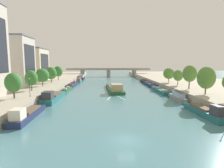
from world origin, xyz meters
The scene contains 29 objects.
ground_plane centered at (0.00, 0.00, 0.00)m, with size 400.00×400.00×0.00m, color teal.
quay_left centered at (-37.65, 55.00, 1.19)m, with size 36.00×170.00×2.39m, color #B2A893.
quay_right centered at (37.65, 55.00, 1.19)m, with size 36.00×170.00×2.39m, color #B2A893.
barge_midriver centered at (0.81, 44.24, 0.94)m, with size 6.45×24.68×3.29m.
wake_behind_barge centered at (0.19, 29.57, 0.01)m, with size 5.59×6.06×0.03m.
moored_boat_left_far centered at (-17.94, 10.36, 0.89)m, with size 2.93×13.41×2.94m.
moored_boat_left_lone centered at (-17.68, 27.11, 1.01)m, with size 3.33×16.26×3.31m.
moored_boat_left_upstream centered at (-17.42, 43.81, 0.57)m, with size 2.36×10.45×2.17m.
moored_boat_left_downstream centered at (-17.97, 58.75, 0.54)m, with size 3.93×16.54×2.13m.
moored_boat_left_near centered at (-17.10, 74.64, 0.92)m, with size 2.71×11.79×2.19m.
moored_boat_left_second centered at (-17.54, 90.13, 1.25)m, with size 3.16×14.86×3.00m.
moored_boat_right_second centered at (17.40, 10.66, 0.94)m, with size 2.96×13.12×3.08m.
moored_boat_right_end centered at (17.88, 25.55, 1.11)m, with size 2.13×10.33×2.68m.
moored_boat_right_midway centered at (17.37, 39.62, 0.60)m, with size 2.91×15.24×2.25m.
moored_boat_right_gap_after centered at (18.03, 56.81, 0.65)m, with size 2.72×16.00×2.36m.
moored_boat_right_upstream centered at (17.87, 70.40, 0.72)m, with size 1.69×10.04×2.46m.
tree_left_end_of_row centered at (-24.20, 18.41, 6.11)m, with size 3.76×3.76×5.99m.
tree_left_by_lamp centered at (-24.85, 30.12, 6.11)m, with size 3.66×3.66×6.04m.
tree_left_second centered at (-25.10, 40.34, 6.20)m, with size 4.68×4.68×6.21m.
tree_left_nearest centered at (-25.06, 50.74, 6.36)m, with size 4.33×4.33×6.55m.
tree_left_far centered at (-25.08, 61.90, 6.53)m, with size 4.26×4.26×6.62m.
tree_right_nearest centered at (23.75, 21.93, 6.77)m, with size 4.56×4.56×7.35m.
tree_right_third centered at (23.76, 31.12, 7.27)m, with size 4.28×4.28×7.54m.
tree_right_far centered at (24.11, 40.61, 5.97)m, with size 3.48×3.48×5.65m.
tree_right_end_of_row centered at (23.88, 49.50, 6.17)m, with size 4.59×4.59×6.10m.
lamppost_left_bank centered at (-21.40, 20.44, 4.89)m, with size 0.28×0.28×4.57m.
building_left_middle centered at (-36.43, 40.02, 11.12)m, with size 15.41×10.74×17.44m.
building_left_far_end centered at (-36.43, 58.28, 9.79)m, with size 13.49×13.14×14.77m.
bridge_far centered at (0.00, 111.92, 4.13)m, with size 63.30×4.40×6.43m.
Camera 1 is at (-2.99, -23.44, 10.79)m, focal length 28.44 mm.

